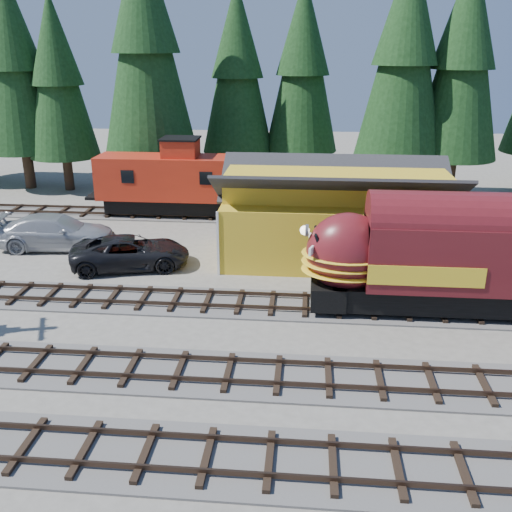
# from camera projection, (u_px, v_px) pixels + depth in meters

# --- Properties ---
(ground) EXTENTS (120.00, 120.00, 0.00)m
(ground) POSITION_uv_depth(u_px,v_px,m) (342.00, 353.00, 22.12)
(ground) COLOR #6B665B
(ground) RESTS_ON ground
(track_spur) EXTENTS (32.00, 3.20, 0.33)m
(track_spur) POSITION_uv_depth(u_px,v_px,m) (185.00, 215.00, 39.74)
(track_spur) COLOR #4C4947
(track_spur) RESTS_ON ground
(depot) EXTENTS (12.80, 7.00, 5.30)m
(depot) POSITION_uv_depth(u_px,v_px,m) (335.00, 207.00, 30.88)
(depot) COLOR gold
(depot) RESTS_ON ground
(conifer_backdrop) EXTENTS (79.50, 22.74, 16.96)m
(conifer_backdrop) POSITION_uv_depth(u_px,v_px,m) (397.00, 60.00, 40.76)
(conifer_backdrop) COLOR black
(conifer_backdrop) RESTS_ON ground
(locomotive) EXTENTS (15.26, 3.03, 4.15)m
(locomotive) POSITION_uv_depth(u_px,v_px,m) (473.00, 262.00, 24.52)
(locomotive) COLOR black
(locomotive) RESTS_ON ground
(caboose) EXTENTS (9.57, 2.78, 4.98)m
(caboose) POSITION_uv_depth(u_px,v_px,m) (169.00, 181.00, 38.98)
(caboose) COLOR black
(caboose) RESTS_ON ground
(pickup_truck_a) EXTENTS (6.71, 4.31, 1.72)m
(pickup_truck_a) POSITION_uv_depth(u_px,v_px,m) (130.00, 252.00, 30.29)
(pickup_truck_a) COLOR black
(pickup_truck_a) RESTS_ON ground
(pickup_truck_b) EXTENTS (7.02, 3.43, 1.97)m
(pickup_truck_b) POSITION_uv_depth(u_px,v_px,m) (56.00, 232.00, 33.17)
(pickup_truck_b) COLOR #A2A5AA
(pickup_truck_b) RESTS_ON ground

